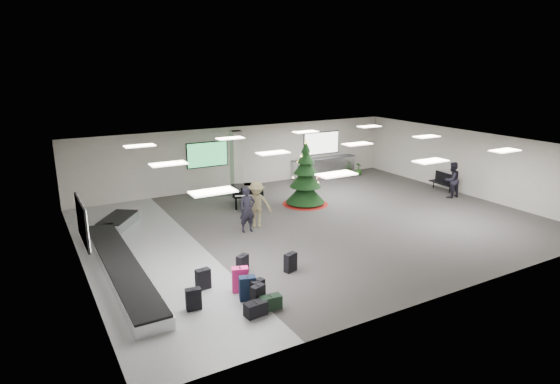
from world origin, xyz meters
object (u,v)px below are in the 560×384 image
traveler_b (257,204)px  potted_plant_left (301,177)px  baggage_carousel (120,256)px  bench (443,181)px  traveler_a (247,210)px  grand_piano (247,191)px  traveler_bench (452,180)px  potted_plant_right (359,169)px  christmas_tree (305,182)px  service_counter (324,167)px  pink_suitcase (240,280)px

traveler_b → potted_plant_left: 6.96m
baggage_carousel → traveler_b: traveler_b is taller
baggage_carousel → traveler_b: 5.67m
bench → traveler_a: 11.50m
grand_piano → traveler_b: 2.91m
grand_piano → traveler_b: bearing=-86.9°
traveler_bench → baggage_carousel: bearing=-0.2°
bench → traveler_bench: size_ratio=0.83×
baggage_carousel → potted_plant_left: bearing=28.1°
grand_piano → potted_plant_right: size_ratio=2.94×
christmas_tree → traveler_a: christmas_tree is taller
traveler_bench → grand_piano: bearing=-21.9°
christmas_tree → traveler_bench: christmas_tree is taller
grand_piano → potted_plant_right: (8.37, 2.27, -0.36)m
potted_plant_left → potted_plant_right: size_ratio=1.25×
baggage_carousel → service_counter: 14.50m
christmas_tree → potted_plant_right: bearing=30.0°
traveler_a → traveler_b: traveler_b is taller
baggage_carousel → bench: bearing=3.9°
baggage_carousel → traveler_a: (4.96, 0.58, 0.69)m
traveler_b → potted_plant_left: size_ratio=2.07×
pink_suitcase → potted_plant_right: size_ratio=1.05×
baggage_carousel → pink_suitcase: size_ratio=12.70×
baggage_carousel → christmas_tree: christmas_tree is taller
grand_piano → service_counter: bearing=46.1°
pink_suitcase → christmas_tree: bearing=65.1°
traveler_a → traveler_bench: (10.76, -0.59, -0.02)m
potted_plant_left → bench: bearing=-38.1°
pink_suitcase → traveler_bench: 13.67m
service_counter → bench: size_ratio=2.76×
bench → potted_plant_right: bench is taller
traveler_b → service_counter: bearing=69.8°
pink_suitcase → christmas_tree: 8.99m
bench → traveler_b: 10.90m
service_counter → potted_plant_left: 2.47m
traveler_bench → pink_suitcase: bearing=16.0°
christmas_tree → potted_plant_right: 6.83m
pink_suitcase → grand_piano: 8.43m
service_counter → traveler_bench: 7.34m
christmas_tree → grand_piano: bearing=155.5°
service_counter → pink_suitcase: 14.70m
service_counter → grand_piano: (-6.41, -3.04, 0.17)m
service_counter → pink_suitcase: bearing=-134.1°
pink_suitcase → potted_plant_right: 15.62m
baggage_carousel → bench: bench is taller
potted_plant_left → potted_plant_right: (4.18, 0.29, -0.09)m
pink_suitcase → grand_piano: (3.82, 7.51, 0.35)m
grand_piano → traveler_a: 3.45m
traveler_a → traveler_b: 0.68m
pink_suitcase → potted_plant_left: 12.41m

